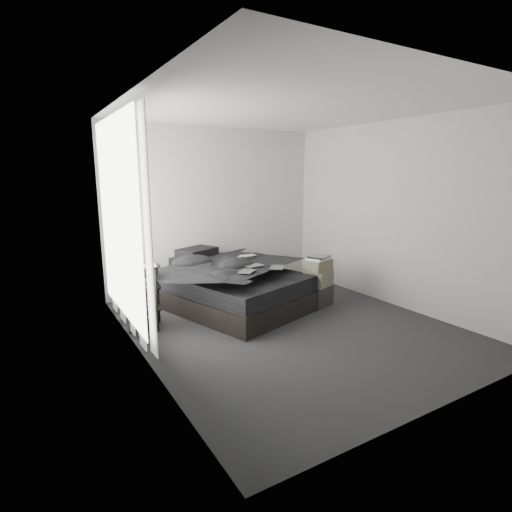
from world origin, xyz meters
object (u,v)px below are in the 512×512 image
laptop (247,252)px  side_stand (144,298)px  box_lower (317,295)px  bed (232,297)px

laptop → side_stand: 1.70m
side_stand → box_lower: side_stand is taller
bed → side_stand: 1.32m
box_lower → laptop: bearing=135.8°
laptop → box_lower: (0.75, -0.73, -0.59)m
side_stand → box_lower: 2.42m
side_stand → laptop: bearing=11.4°
laptop → box_lower: size_ratio=0.81×
bed → box_lower: bearing=-44.8°
side_stand → box_lower: size_ratio=1.95×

